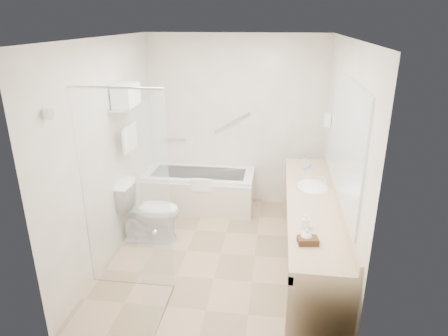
# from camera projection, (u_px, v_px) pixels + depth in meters

# --- Properties ---
(floor) EXTENTS (3.20, 3.20, 0.00)m
(floor) POSITION_uv_depth(u_px,v_px,m) (221.00, 253.00, 4.86)
(floor) COLOR tan
(floor) RESTS_ON ground
(ceiling) EXTENTS (2.60, 3.20, 0.10)m
(ceiling) POSITION_uv_depth(u_px,v_px,m) (220.00, 38.00, 3.97)
(ceiling) COLOR silver
(ceiling) RESTS_ON wall_back
(wall_back) EXTENTS (2.60, 0.10, 2.50)m
(wall_back) POSITION_uv_depth(u_px,v_px,m) (236.00, 122.00, 5.90)
(wall_back) COLOR silver
(wall_back) RESTS_ON ground
(wall_front) EXTENTS (2.60, 0.10, 2.50)m
(wall_front) POSITION_uv_depth(u_px,v_px,m) (189.00, 226.00, 2.93)
(wall_front) COLOR silver
(wall_front) RESTS_ON ground
(wall_left) EXTENTS (0.10, 3.20, 2.50)m
(wall_left) POSITION_uv_depth(u_px,v_px,m) (108.00, 151.00, 4.58)
(wall_left) COLOR silver
(wall_left) RESTS_ON ground
(wall_right) EXTENTS (0.10, 3.20, 2.50)m
(wall_right) POSITION_uv_depth(u_px,v_px,m) (341.00, 162.00, 4.25)
(wall_right) COLOR silver
(wall_right) RESTS_ON ground
(bathtub) EXTENTS (1.60, 0.73, 0.59)m
(bathtub) POSITION_uv_depth(u_px,v_px,m) (199.00, 190.00, 5.97)
(bathtub) COLOR white
(bathtub) RESTS_ON floor
(grab_bar_short) EXTENTS (0.40, 0.03, 0.03)m
(grab_bar_short) POSITION_uv_depth(u_px,v_px,m) (174.00, 139.00, 6.09)
(grab_bar_short) COLOR silver
(grab_bar_short) RESTS_ON wall_back
(grab_bar_long) EXTENTS (0.53, 0.03, 0.33)m
(grab_bar_long) POSITION_uv_depth(u_px,v_px,m) (232.00, 122.00, 5.87)
(grab_bar_long) COLOR silver
(grab_bar_long) RESTS_ON wall_back
(shower_enclosure) EXTENTS (0.96, 0.91, 2.11)m
(shower_enclosure) POSITION_uv_depth(u_px,v_px,m) (139.00, 204.00, 3.70)
(shower_enclosure) COLOR silver
(shower_enclosure) RESTS_ON floor
(towel_shelf) EXTENTS (0.24, 0.55, 0.81)m
(towel_shelf) POSITION_uv_depth(u_px,v_px,m) (127.00, 102.00, 4.71)
(towel_shelf) COLOR silver
(towel_shelf) RESTS_ON wall_left
(vanity_counter) EXTENTS (0.55, 2.70, 0.95)m
(vanity_counter) POSITION_uv_depth(u_px,v_px,m) (311.00, 218.00, 4.36)
(vanity_counter) COLOR #CBB487
(vanity_counter) RESTS_ON floor
(sink) EXTENTS (0.40, 0.52, 0.14)m
(sink) POSITION_uv_depth(u_px,v_px,m) (313.00, 188.00, 4.66)
(sink) COLOR white
(sink) RESTS_ON vanity_counter
(faucet) EXTENTS (0.03, 0.03, 0.14)m
(faucet) POSITION_uv_depth(u_px,v_px,m) (326.00, 180.00, 4.61)
(faucet) COLOR silver
(faucet) RESTS_ON vanity_counter
(mirror) EXTENTS (0.02, 2.00, 1.20)m
(mirror) POSITION_uv_depth(u_px,v_px,m) (345.00, 139.00, 4.01)
(mirror) COLOR silver
(mirror) RESTS_ON wall_right
(hairdryer_unit) EXTENTS (0.08, 0.10, 0.18)m
(hairdryer_unit) POSITION_uv_depth(u_px,v_px,m) (327.00, 120.00, 5.16)
(hairdryer_unit) COLOR white
(hairdryer_unit) RESTS_ON wall_right
(toilet) EXTENTS (0.80, 0.46, 0.78)m
(toilet) POSITION_uv_depth(u_px,v_px,m) (149.00, 211.00, 5.06)
(toilet) COLOR white
(toilet) RESTS_ON floor
(amenity_basket) EXTENTS (0.19, 0.14, 0.06)m
(amenity_basket) POSITION_uv_depth(u_px,v_px,m) (308.00, 241.00, 3.46)
(amenity_basket) COLOR #4A2E1A
(amenity_basket) RESTS_ON vanity_counter
(soap_bottle_a) EXTENTS (0.09, 0.15, 0.06)m
(soap_bottle_a) POSITION_uv_depth(u_px,v_px,m) (305.00, 225.00, 3.71)
(soap_bottle_a) COLOR white
(soap_bottle_a) RESTS_ON vanity_counter
(soap_bottle_b) EXTENTS (0.11, 0.14, 0.10)m
(soap_bottle_b) POSITION_uv_depth(u_px,v_px,m) (306.00, 237.00, 3.47)
(soap_bottle_b) COLOR white
(soap_bottle_b) RESTS_ON vanity_counter
(water_bottle_left) EXTENTS (0.06, 0.06, 0.21)m
(water_bottle_left) POSITION_uv_depth(u_px,v_px,m) (308.00, 175.00, 4.73)
(water_bottle_left) COLOR silver
(water_bottle_left) RESTS_ON vanity_counter
(water_bottle_mid) EXTENTS (0.06, 0.06, 0.19)m
(water_bottle_mid) POSITION_uv_depth(u_px,v_px,m) (304.00, 163.00, 5.14)
(water_bottle_mid) COLOR silver
(water_bottle_mid) RESTS_ON vanity_counter
(water_bottle_right) EXTENTS (0.06, 0.06, 0.18)m
(water_bottle_right) POSITION_uv_depth(u_px,v_px,m) (310.00, 172.00, 4.85)
(water_bottle_right) COLOR silver
(water_bottle_right) RESTS_ON vanity_counter
(drinking_glass_near) EXTENTS (0.09, 0.09, 0.09)m
(drinking_glass_near) POSITION_uv_depth(u_px,v_px,m) (305.00, 167.00, 5.12)
(drinking_glass_near) COLOR silver
(drinking_glass_near) RESTS_ON vanity_counter
(drinking_glass_far) EXTENTS (0.09, 0.09, 0.09)m
(drinking_glass_far) POSITION_uv_depth(u_px,v_px,m) (300.00, 186.00, 4.53)
(drinking_glass_far) COLOR silver
(drinking_glass_far) RESTS_ON vanity_counter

